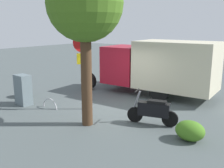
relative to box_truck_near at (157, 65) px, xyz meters
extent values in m
plane|color=#4A5354|center=(0.30, 2.99, -1.53)|extent=(60.00, 60.00, 0.00)
cylinder|color=black|center=(-0.55, -0.98, -1.08)|extent=(0.91, 0.30, 0.90)
cylinder|color=black|center=(-0.65, 0.92, -1.08)|extent=(0.91, 0.30, 0.90)
cylinder|color=black|center=(3.63, -0.75, -1.08)|extent=(0.91, 0.30, 0.90)
cylinder|color=black|center=(3.52, 1.14, -1.08)|extent=(0.91, 0.30, 0.90)
cube|color=beige|center=(-1.00, -0.05, 0.04)|extent=(3.80, 2.40, 2.25)
cube|color=#A61426|center=(1.84, 0.10, -0.13)|extent=(1.91, 2.19, 1.90)
cube|color=black|center=(1.84, 0.10, 0.47)|extent=(1.92, 2.04, 0.60)
cylinder|color=black|center=(-1.20, 3.84, -1.25)|extent=(0.57, 0.25, 0.56)
cylinder|color=black|center=(-2.40, 3.49, -1.25)|extent=(0.57, 0.25, 0.56)
cube|color=black|center=(-1.85, 3.65, -0.97)|extent=(1.15, 0.61, 0.48)
cube|color=black|center=(-1.94, 3.62, -0.70)|extent=(0.69, 0.45, 0.12)
cylinder|color=slate|center=(-1.24, 3.82, -0.70)|extent=(0.29, 0.15, 0.69)
cylinder|color=black|center=(-1.24, 3.82, -0.35)|extent=(0.19, 0.54, 0.04)
cylinder|color=#9E9EA3|center=(1.29, 3.89, -0.06)|extent=(0.08, 0.08, 2.94)
cylinder|color=red|center=(1.29, 3.91, 1.22)|extent=(0.71, 0.32, 0.76)
cube|color=yellow|center=(1.29, 3.91, 0.58)|extent=(0.33, 0.33, 0.44)
cylinder|color=#47301E|center=(0.01, 5.06, 0.09)|extent=(0.37, 0.37, 3.24)
sphere|color=#416A1C|center=(0.01, 5.06, 2.59)|extent=(2.50, 2.50, 2.50)
cube|color=slate|center=(3.85, 5.02, -0.87)|extent=(0.77, 0.54, 1.33)
torus|color=#B7B7BC|center=(2.55, 4.64, -1.53)|extent=(0.85, 0.07, 0.85)
ellipsoid|color=#43751F|center=(-3.35, 4.12, -1.22)|extent=(0.90, 0.74, 0.61)
ellipsoid|color=#42613D|center=(4.95, 4.33, -1.25)|extent=(0.81, 0.67, 0.56)
camera|label=1|loc=(-5.92, 11.39, 1.90)|focal=41.58mm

